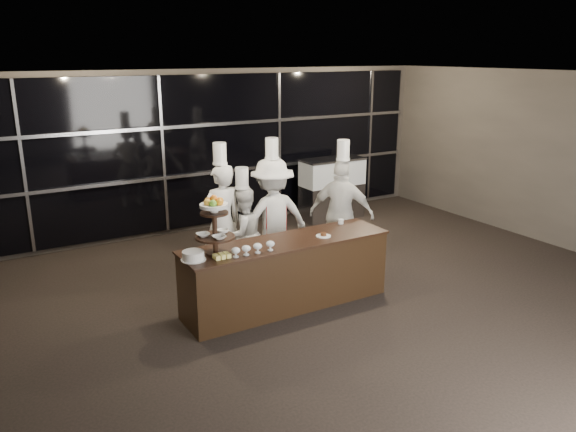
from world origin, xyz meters
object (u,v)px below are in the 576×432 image
display_case (332,185)px  chef_a (222,222)px  buffet_counter (287,273)px  layer_cake (193,256)px  display_stand (214,221)px  chef_b (243,233)px  chef_d (341,213)px  chef_c (272,217)px

display_case → chef_a: chef_a is taller
buffet_counter → chef_a: size_ratio=1.37×
layer_cake → display_stand: bearing=9.2°
display_case → chef_b: size_ratio=0.76×
layer_cake → buffet_counter: bearing=2.2°
display_case → chef_a: (-3.27, -1.88, 0.22)m
buffet_counter → chef_b: bearing=94.0°
chef_b → display_case: bearing=33.7°
display_stand → display_case: size_ratio=0.57×
display_stand → chef_a: (0.64, 1.25, -0.43)m
display_stand → layer_cake: display_stand is taller
display_case → chef_d: bearing=-121.9°
display_case → chef_b: bearing=-146.3°
buffet_counter → chef_a: 1.37m
chef_d → chef_b: bearing=168.5°
layer_cake → chef_a: chef_a is taller
chef_a → display_case: bearing=29.9°
buffet_counter → chef_a: chef_a is taller
layer_cake → chef_d: (2.78, 0.86, -0.10)m
layer_cake → chef_d: chef_d is taller
chef_b → display_stand: bearing=-129.2°
buffet_counter → display_stand: bearing=-180.0°
buffet_counter → chef_d: size_ratio=1.40×
chef_d → display_case: bearing=58.1°
display_stand → chef_c: 1.80m
display_case → chef_c: bearing=-140.9°
chef_b → chef_a: bearing=157.2°
buffet_counter → chef_a: bearing=106.0°
display_stand → chef_a: bearing=62.8°
display_stand → chef_b: size_ratio=0.44×
display_stand → chef_b: chef_b is taller
layer_cake → chef_b: 1.72m
layer_cake → display_case: display_case is taller
layer_cake → chef_d: bearing=17.3°
display_stand → chef_c: chef_c is taller
chef_a → chef_b: bearing=-22.8°
display_case → chef_d: chef_d is taller
display_case → chef_b: chef_b is taller
chef_c → chef_a: bearing=166.4°
display_case → layer_cake: bearing=-143.0°
layer_cake → chef_a: 1.61m
buffet_counter → chef_b: (-0.08, 1.13, 0.26)m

